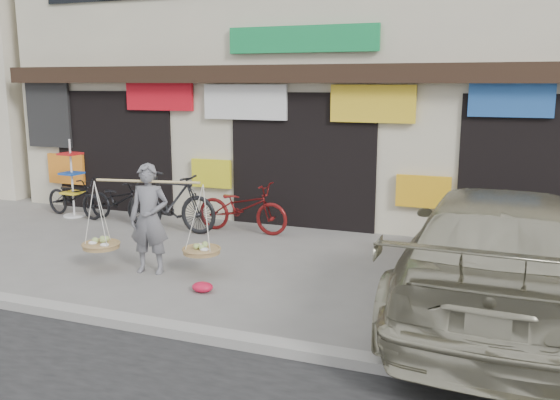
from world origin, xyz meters
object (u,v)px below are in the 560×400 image
at_px(suv, 501,253).
at_px(bike_2, 243,207).
at_px(bike_0, 119,201).
at_px(bike_3, 75,197).
at_px(display_rack, 72,186).
at_px(bike_1, 171,202).
at_px(street_vendor, 149,223).

bearing_deg(suv, bike_2, -28.03).
distance_m(bike_0, bike_2, 2.83).
relative_size(bike_3, display_rack, 1.00).
bearing_deg(display_rack, suv, -16.77).
distance_m(bike_0, display_rack, 1.23).
xyz_separation_m(bike_0, bike_1, (1.49, -0.36, 0.15)).
relative_size(bike_1, display_rack, 1.16).
bearing_deg(bike_0, display_rack, 99.55).
xyz_separation_m(bike_2, suv, (4.75, -2.70, 0.32)).
bearing_deg(suv, bike_0, -17.52).
xyz_separation_m(bike_3, suv, (8.72, -2.62, 0.37)).
height_order(bike_2, suv, suv).
xyz_separation_m(street_vendor, suv, (5.04, 0.08, 0.03)).
distance_m(street_vendor, bike_0, 3.72).
xyz_separation_m(bike_1, bike_2, (1.33, 0.44, -0.10)).
relative_size(bike_0, bike_3, 1.00).
relative_size(bike_0, display_rack, 1.00).
xyz_separation_m(bike_0, display_rack, (-1.21, 0.03, 0.24)).
bearing_deg(bike_3, display_rack, 77.74).
bearing_deg(bike_0, suv, -98.28).
bearing_deg(bike_1, suv, -108.61).
height_order(street_vendor, bike_2, street_vendor).
xyz_separation_m(street_vendor, bike_1, (-1.04, 2.34, -0.19)).
xyz_separation_m(bike_1, display_rack, (-2.70, 0.39, 0.09)).
height_order(street_vendor, suv, street_vendor).
bearing_deg(bike_3, suv, -95.92).
distance_m(street_vendor, suv, 5.04).
xyz_separation_m(street_vendor, display_rack, (-3.74, 2.73, -0.10)).
bearing_deg(bike_3, street_vendor, -115.51).
bearing_deg(display_rack, bike_0, -1.25).
relative_size(bike_1, suv, 0.35).
xyz_separation_m(street_vendor, bike_0, (-2.53, 2.70, -0.34)).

